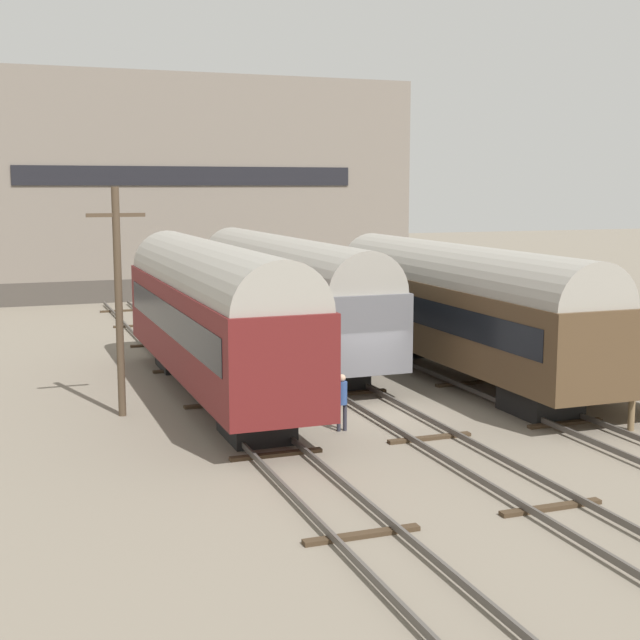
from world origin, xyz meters
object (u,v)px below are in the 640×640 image
(train_car_maroon, at_px, (212,310))
(train_car_brown, at_px, (458,304))
(bench, at_px, (541,338))
(train_car_grey, at_px, (285,289))
(person_worker, at_px, (342,397))
(utility_pole, at_px, (119,298))

(train_car_maroon, height_order, train_car_brown, train_car_maroon)
(bench, bearing_deg, train_car_grey, 135.26)
(train_car_brown, height_order, person_worker, train_car_brown)
(person_worker, bearing_deg, train_car_brown, 37.35)
(train_car_maroon, relative_size, person_worker, 9.46)
(train_car_grey, height_order, train_car_maroon, train_car_maroon)
(train_car_brown, height_order, bench, train_car_brown)
(person_worker, bearing_deg, utility_pole, 145.37)
(train_car_maroon, bearing_deg, utility_pole, -156.48)
(train_car_maroon, bearing_deg, person_worker, -64.81)
(person_worker, bearing_deg, train_car_maroon, 115.19)
(train_car_brown, bearing_deg, person_worker, -142.65)
(train_car_brown, bearing_deg, train_car_grey, 125.03)
(train_car_grey, height_order, bench, train_car_grey)
(train_car_brown, relative_size, utility_pole, 2.32)
(train_car_grey, distance_m, utility_pole, 11.09)
(train_car_brown, height_order, utility_pole, utility_pole)
(person_worker, bearing_deg, train_car_grey, 80.11)
(train_car_brown, xyz_separation_m, bench, (3.02, -0.96, -1.32))
(train_car_maroon, height_order, bench, train_car_maroon)
(train_car_grey, relative_size, train_car_brown, 1.09)
(train_car_brown, distance_m, person_worker, 8.63)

